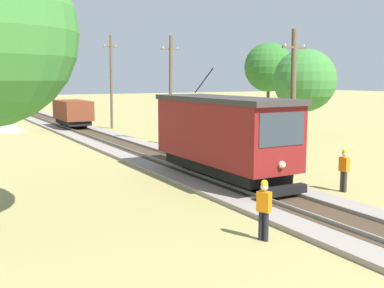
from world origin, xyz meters
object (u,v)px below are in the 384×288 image
at_px(freight_car, 73,112).
at_px(second_worker, 344,168).
at_px(tree_left_far, 269,67).
at_px(red_tram, 223,134).
at_px(utility_pole_near_tram, 293,103).
at_px(utility_pole_far, 111,81).
at_px(gravel_pile, 8,126).
at_px(track_worker, 264,207).
at_px(utility_pole_mid, 171,90).
at_px(tree_left_near, 305,80).

bearing_deg(freight_car, second_worker, -83.35).
relative_size(second_worker, tree_left_far, 0.22).
bearing_deg(red_tram, utility_pole_near_tram, -12.20).
xyz_separation_m(red_tram, utility_pole_far, (3.38, 23.83, 2.14)).
bearing_deg(red_tram, gravel_pile, 101.90).
bearing_deg(track_worker, second_worker, 179.76).
bearing_deg(freight_car, track_worker, -95.62).
distance_m(utility_pole_far, gravel_pile, 9.81).
xyz_separation_m(freight_car, utility_pole_near_tram, (3.38, -25.51, 1.96)).
bearing_deg(second_worker, tree_left_far, -127.62).
bearing_deg(red_tram, track_worker, -114.16).
bearing_deg(utility_pole_near_tram, track_worker, -136.21).
xyz_separation_m(gravel_pile, tree_left_far, (24.57, -4.99, 5.22)).
bearing_deg(tree_left_far, track_worker, -128.72).
bearing_deg(gravel_pile, utility_pole_far, -12.56).
xyz_separation_m(red_tram, freight_car, (-0.00, 24.78, -0.64)).
relative_size(red_tram, utility_pole_far, 1.01).
bearing_deg(utility_pole_mid, utility_pole_near_tram, -90.00).
xyz_separation_m(freight_car, tree_left_far, (19.14, -3.97, 4.17)).
height_order(track_worker, tree_left_near, tree_left_near).
distance_m(second_worker, tree_left_near, 18.86).
bearing_deg(utility_pole_near_tram, tree_left_near, 45.33).
bearing_deg(red_tram, tree_left_far, 47.39).
distance_m(utility_pole_mid, second_worker, 16.01).
height_order(utility_pole_mid, tree_left_far, tree_left_far).
bearing_deg(second_worker, freight_car, -88.45).
distance_m(red_tram, tree_left_near, 18.31).
distance_m(freight_car, tree_left_near, 20.55).
distance_m(freight_car, second_worker, 28.94).
distance_m(freight_car, track_worker, 31.90).
relative_size(utility_pole_far, track_worker, 4.75).
bearing_deg(gravel_pile, second_worker, -73.55).
relative_size(red_tram, utility_pole_near_tram, 1.25).
distance_m(gravel_pile, tree_left_far, 25.61).
bearing_deg(utility_pole_mid, freight_car, 104.60).
bearing_deg(tree_left_near, track_worker, -135.22).
height_order(utility_pole_far, tree_left_near, utility_pole_far).
distance_m(utility_pole_far, tree_left_near, 17.32).
distance_m(red_tram, track_worker, 7.73).
xyz_separation_m(utility_pole_mid, tree_left_near, (11.31, -1.08, 0.61)).
bearing_deg(tree_left_far, freight_car, 168.27).
height_order(utility_pole_near_tram, utility_pole_mid, utility_pole_mid).
distance_m(utility_pole_mid, gravel_pile, 16.88).
distance_m(freight_car, gravel_pile, 5.63).
relative_size(red_tram, tree_left_near, 1.23).
height_order(red_tram, tree_left_far, tree_left_far).
height_order(gravel_pile, track_worker, track_worker).
xyz_separation_m(track_worker, tree_left_far, (22.26, 27.77, 4.74)).
bearing_deg(red_tram, utility_pole_far, 81.93).
bearing_deg(track_worker, freight_car, -120.73).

